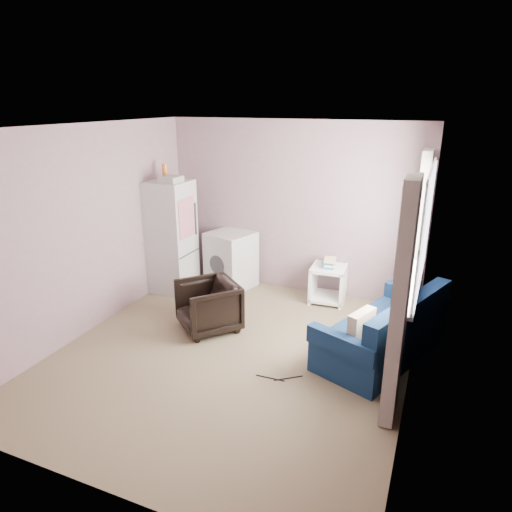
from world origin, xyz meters
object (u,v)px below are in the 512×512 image
(fridge, at_px, (172,236))
(side_table, at_px, (328,281))
(washing_machine, at_px, (231,259))
(sofa, at_px, (386,334))
(armchair, at_px, (208,304))

(fridge, distance_m, side_table, 2.37)
(fridge, height_order, washing_machine, fridge)
(side_table, relative_size, sofa, 0.34)
(fridge, xyz_separation_m, side_table, (2.26, 0.47, -0.54))
(fridge, xyz_separation_m, sofa, (3.21, -0.74, -0.56))
(side_table, xyz_separation_m, sofa, (0.95, -1.21, -0.02))
(washing_machine, height_order, sofa, washing_machine)
(armchair, height_order, fridge, fridge)
(armchair, height_order, side_table, armchair)
(fridge, relative_size, side_table, 2.90)
(sofa, bearing_deg, side_table, 149.59)
(side_table, bearing_deg, sofa, -51.75)
(fridge, bearing_deg, sofa, -12.26)
(sofa, bearing_deg, fridge, -171.55)
(washing_machine, relative_size, side_table, 1.32)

